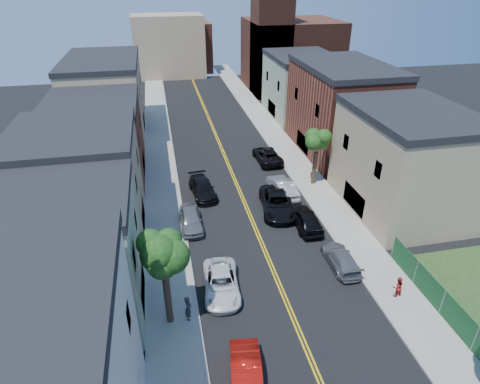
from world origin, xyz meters
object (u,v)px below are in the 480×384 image
white_pickup (221,283)px  black_car_left (202,188)px  grey_car_right (341,259)px  pedestrian_left (188,308)px  pedestrian_right (397,287)px  black_car_right (306,219)px  dark_car_right_far (267,155)px  red_sedan (246,378)px  silver_car_right (282,187)px  grey_car_left (191,220)px  black_suv_lane (277,203)px

white_pickup → black_car_left: (0.39, 13.95, 0.03)m
grey_car_right → pedestrian_left: 12.29m
grey_car_right → pedestrian_right: (2.37, -3.93, 0.27)m
black_car_right → dark_car_right_far: 13.93m
red_sedan → silver_car_right: silver_car_right is taller
red_sedan → grey_car_left: grey_car_left is taller
red_sedan → white_pickup: bearing=98.7°
white_pickup → pedestrian_right: 12.14m
black_suv_lane → pedestrian_left: size_ratio=3.46×
red_sedan → pedestrian_right: (11.65, 4.61, 0.14)m
pedestrian_left → pedestrian_right: pedestrian_left is taller
dark_car_right_far → pedestrian_right: size_ratio=3.56×
pedestrian_left → pedestrian_right: (14.26, -0.84, -0.12)m
black_suv_lane → pedestrian_right: size_ratio=4.01×
black_car_left → silver_car_right: size_ratio=1.01×
white_pickup → pedestrian_left: size_ratio=2.89×
grey_car_left → pedestrian_right: bearing=-41.7°
red_sedan → black_suv_lane: black_suv_lane is taller
white_pickup → dark_car_right_far: dark_car_right_far is taller
dark_car_right_far → grey_car_left: bearing=47.5°
pedestrian_right → grey_car_right: bearing=-62.1°
grey_car_left → pedestrian_right: pedestrian_right is taller
black_suv_lane → pedestrian_left: 15.02m
red_sedan → black_car_left: (0.29, 21.61, -0.03)m
white_pickup → pedestrian_left: pedestrian_left is taller
black_car_left → dark_car_right_far: (8.45, 6.45, 0.01)m
red_sedan → black_car_right: size_ratio=0.97×
grey_car_left → black_car_right: black_car_right is taller
white_pickup → grey_car_right: (9.38, 0.89, -0.06)m
silver_car_right → black_suv_lane: bearing=61.5°
silver_car_right → dark_car_right_far: 7.99m
black_car_right → pedestrian_left: pedestrian_left is taller
white_pickup → dark_car_right_far: size_ratio=0.94×
red_sedan → pedestrian_right: pedestrian_right is taller
red_sedan → grey_car_left: 16.16m
white_pickup → silver_car_right: size_ratio=1.01×
white_pickup → black_suv_lane: (6.88, 9.52, 0.14)m
black_car_left → black_suv_lane: black_suv_lane is taller
red_sedan → dark_car_right_far: size_ratio=0.86×
white_pickup → pedestrian_left: bearing=-133.4°
black_suv_lane → pedestrian_left: bearing=-120.8°
grey_car_left → black_car_right: bearing=-11.7°
white_pickup → black_car_left: bearing=93.6°
black_car_right → black_suv_lane: (-1.68, 3.04, 0.03)m
pedestrian_left → pedestrian_right: 14.29m
red_sedan → white_pickup: 7.66m
grey_car_right → dark_car_right_far: 19.52m
red_sedan → black_car_right: (8.46, 14.13, 0.05)m
red_sedan → dark_car_right_far: (8.74, 28.06, -0.01)m
red_sedan → silver_car_right: (8.16, 20.09, 0.06)m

